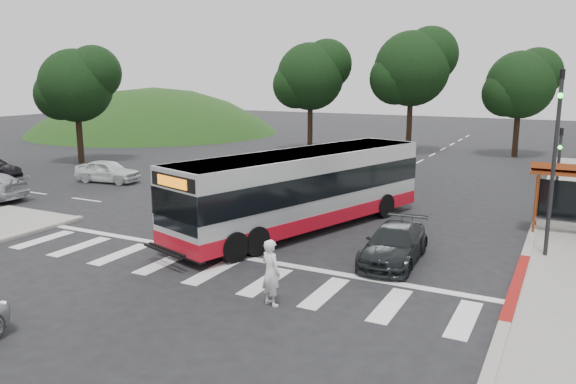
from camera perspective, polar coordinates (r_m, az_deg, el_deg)
The scene contains 15 objects.
ground at distance 22.77m, azimuth -0.48°, elevation -4.30°, with size 140.00×140.00×0.00m, color black.
curb_east at distance 28.10m, azimuth 24.11°, elevation -2.08°, with size 0.30×40.00×0.15m, color #9E9991.
curb_east_red at distance 18.49m, azimuth 22.19°, elevation -8.81°, with size 0.32×6.00×0.15m, color maroon.
hillside_nw at distance 65.23m, azimuth -13.33°, elevation 5.91°, with size 44.00×44.00×10.00m, color #183912.
crosswalk_ladder at distance 18.69m, azimuth -7.68°, elevation -8.01°, with size 18.00×2.60×0.01m, color silver.
traffic_signal_ne_tall at distance 21.02m, azimuth 25.52°, elevation 4.00°, with size 0.18×0.37×6.50m.
traffic_signal_ne_short at distance 28.13m, azimuth 25.80°, elevation 2.79°, with size 0.18×0.37×4.00m.
tree_north_a at distance 47.03m, azimuth 12.58°, elevation 12.25°, with size 6.60×6.15×10.17m.
tree_north_b at distance 47.61m, azimuth 22.62°, elevation 10.12°, with size 5.72×5.33×8.43m.
tree_north_c at distance 47.86m, azimuth 2.41°, elevation 11.75°, with size 6.16×5.74×9.30m.
tree_west_a at distance 43.55m, azimuth -20.63°, elevation 10.19°, with size 5.72×5.33×8.43m.
transit_bus at distance 23.15m, azimuth 1.52°, elevation 0.10°, with size 2.71×12.53×3.24m, color #B8BABD, non-canonical shape.
pedestrian at distance 15.69m, azimuth -1.76°, elevation -8.17°, with size 0.69×0.45×1.90m, color white.
dark_sedan at distance 19.65m, azimuth 10.73°, elevation -5.22°, with size 1.75×4.31×1.25m, color black.
west_car_white at distance 35.33m, azimuth -17.85°, elevation 2.04°, with size 1.59×3.96×1.35m, color silver.
Camera 1 is at (10.16, -19.37, 6.30)m, focal length 35.00 mm.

